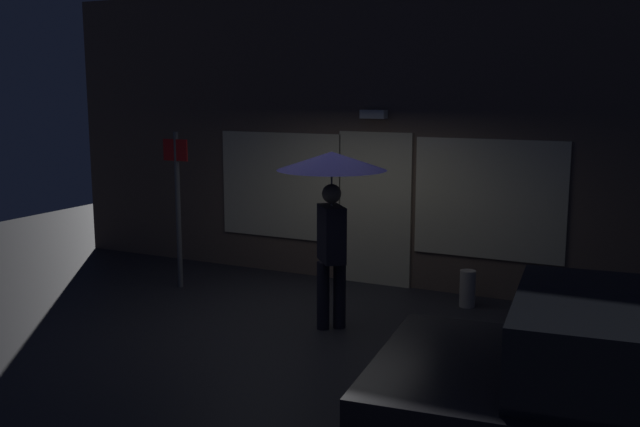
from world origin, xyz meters
TOP-DOWN VIEW (x-y plane):
  - ground_plane at (0.00, 0.00)m, footprint 18.00×18.00m
  - building_facade at (0.00, 2.35)m, footprint 10.70×0.48m
  - person_with_umbrella at (0.30, 0.11)m, footprint 1.27×1.27m
  - street_sign_post at (-2.41, 0.78)m, footprint 0.40×0.07m
  - sidewalk_bollard at (1.52, 1.67)m, footprint 0.20×0.20m

SIDE VIEW (x-z plane):
  - ground_plane at x=0.00m, z-range 0.00..0.00m
  - sidewalk_bollard at x=1.52m, z-range 0.00..0.48m
  - street_sign_post at x=-2.41m, z-range 0.16..2.37m
  - person_with_umbrella at x=0.30m, z-range 0.67..2.77m
  - building_facade at x=0.00m, z-range -0.02..4.22m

